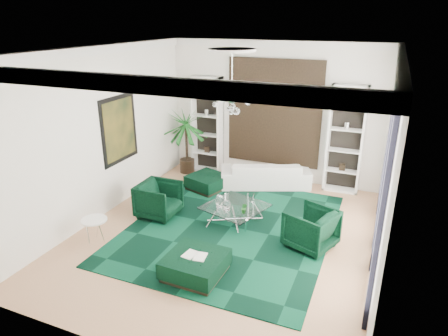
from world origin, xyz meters
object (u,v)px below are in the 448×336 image
at_px(armchair_left, 159,200).
at_px(coffee_table, 235,214).
at_px(sofa, 265,174).
at_px(palm, 186,133).
at_px(side_table, 96,231).
at_px(armchair_right, 311,228).
at_px(ottoman_front, 195,266).
at_px(ottoman_side, 207,182).

distance_m(armchair_left, coffee_table, 1.80).
xyz_separation_m(sofa, palm, (-2.45, 0.10, 0.85)).
bearing_deg(sofa, side_table, 38.12).
distance_m(armchair_right, coffee_table, 1.80).
height_order(coffee_table, palm, palm).
distance_m(coffee_table, palm, 3.57).
relative_size(sofa, ottoman_front, 2.39).
xyz_separation_m(ottoman_side, palm, (-1.10, 0.95, 1.00)).
relative_size(sofa, side_table, 4.60).
bearing_deg(palm, sofa, -2.34).
bearing_deg(ottoman_front, ottoman_side, 111.52).
bearing_deg(sofa, armchair_right, 101.08).
distance_m(ottoman_side, ottoman_front, 3.82).
xyz_separation_m(armchair_left, coffee_table, (1.75, 0.35, -0.20)).
bearing_deg(ottoman_front, armchair_right, 45.83).
height_order(armchair_left, ottoman_front, armchair_left).
distance_m(ottoman_side, palm, 1.76).
height_order(armchair_right, ottoman_side, armchair_right).
height_order(sofa, ottoman_front, sofa).
height_order(sofa, coffee_table, sofa).
bearing_deg(armchair_right, side_table, -48.80).
relative_size(armchair_left, armchair_right, 1.00).
distance_m(coffee_table, side_table, 2.99).
height_order(coffee_table, ottoman_front, coffee_table).
bearing_deg(coffee_table, armchair_right, -11.31).
bearing_deg(armchair_left, sofa, -33.87).
height_order(coffee_table, side_table, side_table).
relative_size(armchair_left, palm, 0.37).
bearing_deg(palm, side_table, -88.65).
relative_size(ottoman_front, palm, 0.42).
bearing_deg(coffee_table, side_table, -141.79).
height_order(ottoman_side, side_table, side_table).
height_order(sofa, armchair_left, armchair_left).
relative_size(armchair_left, ottoman_front, 0.89).
bearing_deg(sofa, armchair_left, 34.20).
height_order(ottoman_side, ottoman_front, same).
bearing_deg(side_table, armchair_left, 68.20).
height_order(armchair_left, side_table, armchair_left).
bearing_deg(ottoman_side, side_table, -106.86).
xyz_separation_m(armchair_right, coffee_table, (-1.75, 0.35, -0.20)).
bearing_deg(armchair_right, ottoman_front, -23.07).
bearing_deg(side_table, palm, 91.35).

